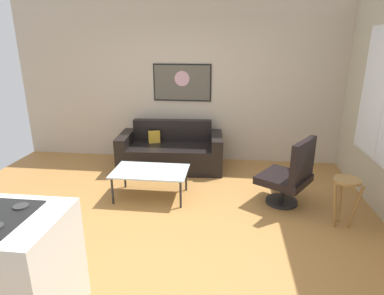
{
  "coord_description": "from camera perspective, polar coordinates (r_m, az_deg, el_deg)",
  "views": [
    {
      "loc": [
        0.68,
        -3.34,
        2.1
      ],
      "look_at": [
        0.18,
        0.9,
        0.7
      ],
      "focal_mm": 30.31,
      "sensor_mm": 36.0,
      "label": 1
    }
  ],
  "objects": [
    {
      "name": "ground",
      "position": [
        4.01,
        -4.16,
        -13.77
      ],
      "size": [
        6.4,
        6.4,
        0.04
      ],
      "primitive_type": "cube",
      "color": "#A57139"
    },
    {
      "name": "back_wall",
      "position": [
        5.85,
        0.04,
        11.27
      ],
      "size": [
        6.4,
        0.05,
        2.8
      ],
      "primitive_type": "cube",
      "color": "#BBAB95",
      "rests_on": "ground"
    },
    {
      "name": "couch",
      "position": [
        5.61,
        -3.7,
        -0.87
      ],
      "size": [
        1.79,
        0.93,
        0.78
      ],
      "color": "black",
      "rests_on": "ground"
    },
    {
      "name": "coffee_table",
      "position": [
        4.54,
        -7.34,
        -4.37
      ],
      "size": [
        1.03,
        0.63,
        0.4
      ],
      "color": "silver",
      "rests_on": "ground"
    },
    {
      "name": "armchair",
      "position": [
        4.45,
        16.89,
        -4.65
      ],
      "size": [
        0.83,
        0.83,
        0.93
      ],
      "color": "black",
      "rests_on": "ground"
    },
    {
      "name": "bar_stool",
      "position": [
        4.18,
        25.41,
        -6.76
      ],
      "size": [
        0.35,
        0.35,
        0.6
      ],
      "color": "olive",
      "rests_on": "ground"
    },
    {
      "name": "wall_painting",
      "position": [
        5.83,
        -1.75,
        11.35
      ],
      "size": [
        1.03,
        0.03,
        0.65
      ],
      "color": "black"
    }
  ]
}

